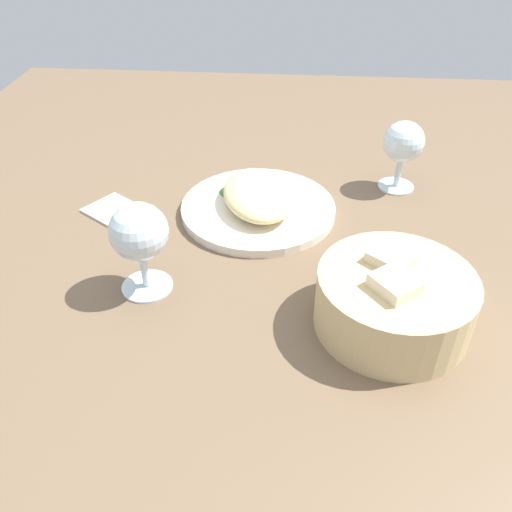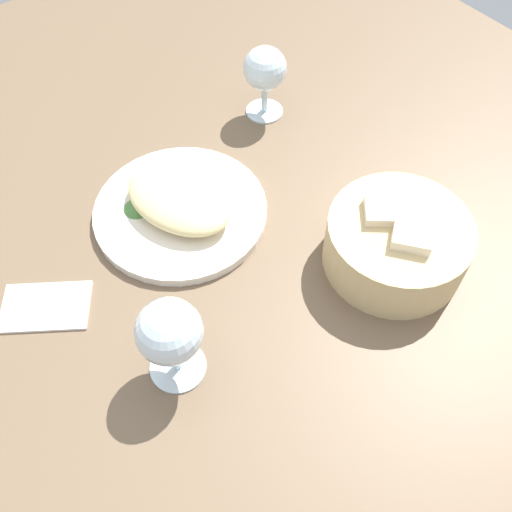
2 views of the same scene
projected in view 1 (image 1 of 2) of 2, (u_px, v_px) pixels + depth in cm
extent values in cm
cube|color=brown|center=(282.00, 230.00, 82.77)|extent=(140.00, 140.00, 2.00)
cylinder|color=silver|center=(258.00, 209.00, 84.57)|extent=(24.39, 24.39, 1.40)
ellipsoid|color=beige|center=(258.00, 195.00, 83.00)|extent=(18.42, 14.71, 3.79)
cone|color=#4A7A3B|center=(231.00, 188.00, 86.81)|extent=(3.96, 3.96, 1.71)
cylinder|color=#D3B880|center=(394.00, 301.00, 62.70)|extent=(18.44, 18.44, 7.37)
cube|color=beige|center=(393.00, 294.00, 59.24)|extent=(6.30, 6.22, 4.69)
cube|color=beige|center=(389.00, 269.00, 63.32)|extent=(6.37, 6.44, 4.79)
cylinder|color=silver|center=(147.00, 285.00, 70.26)|extent=(6.71, 6.71, 0.60)
cylinder|color=silver|center=(145.00, 270.00, 68.69)|extent=(1.00, 1.00, 4.59)
sphere|color=silver|center=(139.00, 232.00, 65.07)|extent=(7.39, 7.39, 7.39)
cylinder|color=silver|center=(396.00, 185.00, 91.31)|extent=(6.06, 6.06, 0.60)
cylinder|color=silver|center=(398.00, 172.00, 89.78)|extent=(1.00, 1.00, 4.44)
sphere|color=silver|center=(404.00, 142.00, 86.40)|extent=(6.75, 6.75, 6.75)
cube|color=white|center=(119.00, 212.00, 84.33)|extent=(12.00, 13.03, 0.80)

